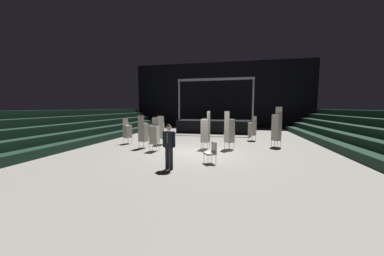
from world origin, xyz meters
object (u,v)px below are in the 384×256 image
Objects in this scene: man_with_tie at (169,144)px; chair_stack_front_right at (229,130)px; chair_stack_rear_right at (252,128)px; equipment_road_case at (152,131)px; chair_stack_mid_centre at (161,130)px; stage_riser at (215,126)px; chair_stack_rear_left at (143,132)px; chair_stack_rear_centre at (127,131)px; chair_stack_mid_left at (277,127)px; chair_stack_front_left at (154,134)px; loose_chair_near_man at (211,151)px; chair_stack_mid_right at (206,130)px.

chair_stack_front_right is (2.19, 4.47, 0.09)m from man_with_tie.
chair_stack_rear_right is 1.99× the size of equipment_road_case.
chair_stack_mid_centre is at bearing 87.82° from chair_stack_rear_right.
stage_riser is 3.72× the size of chair_stack_rear_left.
chair_stack_rear_centre is 1.90× the size of equipment_road_case.
chair_stack_mid_left is 8.14m from chair_stack_rear_left.
equipment_road_case is (-0.01, 4.14, -0.50)m from chair_stack_rear_centre.
chair_stack_mid_left is (6.90, 2.65, 0.29)m from chair_stack_front_left.
stage_riser is 7.73× the size of loose_chair_near_man.
chair_stack_front_right is 1.00× the size of chair_stack_mid_right.
chair_stack_front_right reaches higher than chair_stack_front_left.
man_with_tie is 1.90× the size of loose_chair_near_man.
man_with_tie is 0.91× the size of chair_stack_rear_left.
loose_chair_near_man is (0.70, -3.05, -0.58)m from chair_stack_mid_right.
stage_riser is 3.29× the size of chair_stack_front_right.
chair_stack_rear_right is at bearing -101.58° from man_with_tie.
chair_stack_rear_right is (2.94, 3.66, -0.21)m from chair_stack_mid_right.
man_with_tie is at bearing -38.23° from chair_stack_rear_left.
chair_stack_front_left is 1.19m from chair_stack_rear_left.
chair_stack_front_left is at bearing -44.88° from man_with_tie.
equipment_road_case is (-2.33, 3.94, -0.58)m from chair_stack_mid_centre.
chair_stack_rear_right reaches higher than equipment_road_case.
chair_stack_mid_left is 9.64m from chair_stack_rear_centre.
equipment_road_case is at bearing -164.66° from chair_stack_front_right.
chair_stack_mid_right is at bearing -87.09° from man_with_tie.
chair_stack_rear_centre is at bearing 24.51° from loose_chair_near_man.
chair_stack_rear_centre is at bearing 166.54° from chair_stack_mid_centre.
chair_stack_mid_centre is 1.05× the size of chair_stack_rear_right.
chair_stack_rear_left is at bearing 94.67° from chair_stack_rear_right.
chair_stack_front_right is at bearing -78.90° from stage_riser.
stage_riser is at bearing 7.64° from chair_stack_rear_right.
chair_stack_front_left is 2.09× the size of equipment_road_case.
man_with_tie is 10.14m from equipment_road_case.
chair_stack_mid_right is (-4.19, -1.47, -0.13)m from chair_stack_mid_left.
chair_stack_front_left and chair_stack_mid_centre have the same top height.
loose_chair_near_man is at bearing -127.53° from man_with_tie.
chair_stack_front_left is 3.91m from loose_chair_near_man.
stage_riser reaches higher than man_with_tie.
chair_stack_rear_left reaches higher than loose_chair_near_man.
chair_stack_rear_right reaches higher than man_with_tie.
chair_stack_rear_left reaches higher than chair_stack_rear_right.
chair_stack_rear_left reaches higher than chair_stack_rear_centre.
chair_stack_mid_right is at bearing 113.71° from chair_stack_rear_right.
chair_stack_mid_left is 2.62× the size of loose_chair_near_man.
chair_stack_rear_right is (5.65, 4.84, -0.04)m from chair_stack_front_left.
chair_stack_front_left is (-1.88, 3.10, -0.08)m from man_with_tie.
chair_stack_rear_centre is (-8.34, -3.05, -0.04)m from chair_stack_rear_right.
chair_stack_rear_centre is at bearing -32.15° from chair_stack_front_left.
chair_stack_front_left is at bearing -19.34° from chair_stack_rear_left.
chair_stack_front_right is at bearing -46.12° from loose_chair_near_man.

